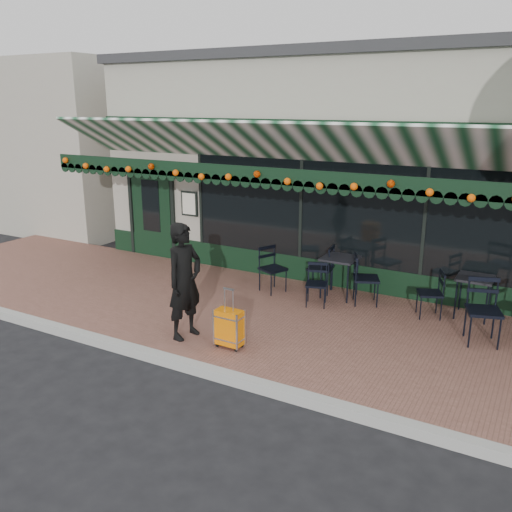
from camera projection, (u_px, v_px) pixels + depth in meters
The scene contains 15 objects.
ground at pixel (244, 383), 7.34m from camera, with size 80.00×80.00×0.00m, color black.
sidewalk at pixel (304, 326), 9.00m from camera, with size 18.00×4.00×0.15m, color brown.
curb at pixel (241, 381), 7.26m from camera, with size 18.00×0.16×0.15m, color #9E9E99.
restaurant_building at pixel (404, 161), 13.30m from camera, with size 12.00×9.60×4.50m.
neighbor_building_left at pixel (45, 138), 19.49m from camera, with size 12.00×8.00×4.80m, color #9C9889.
woman at pixel (185, 281), 8.21m from camera, with size 0.66×0.43×1.81m, color black.
suitcase at pixel (229, 328), 7.99m from camera, with size 0.40×0.23×0.92m.
cafe_table_a at pixel (475, 281), 9.04m from camera, with size 0.58×0.58×0.71m.
cafe_table_b at pixel (340, 261), 9.99m from camera, with size 0.62×0.62×0.77m.
chair_a_left at pixel (430, 294), 9.12m from camera, with size 0.41×0.41×0.82m, color black, non-canonical shape.
chair_a_front at pixel (484, 312), 8.08m from camera, with size 0.50×0.50×1.00m, color black, non-canonical shape.
chair_b_left at pixel (320, 268), 10.31m from camera, with size 0.47×0.47×0.93m, color black, non-canonical shape.
chair_b_right at pixel (366, 279), 9.70m from camera, with size 0.46×0.46×0.92m, color black, non-canonical shape.
chair_b_front at pixel (316, 285), 9.63m from camera, with size 0.39×0.39×0.77m, color black, non-canonical shape.
chair_solo at pixel (273, 269), 10.33m from camera, with size 0.44×0.44×0.88m, color black, non-canonical shape.
Camera 1 is at (3.36, -5.67, 3.68)m, focal length 38.00 mm.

